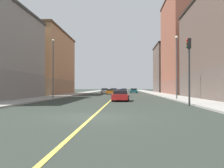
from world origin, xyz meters
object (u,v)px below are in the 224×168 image
at_px(building_left_far, 172,69).
at_px(car_red, 121,96).
at_px(building_left_mid, 189,45).
at_px(street_lamp_right_near, 53,63).
at_px(car_blue, 122,93).
at_px(car_white, 105,91).
at_px(street_lamp_left_near, 177,61).
at_px(building_right_midblock, 42,63).
at_px(car_silver, 114,91).
at_px(traffic_light_left_near, 189,62).
at_px(car_teal, 134,91).
at_px(car_black, 124,90).
at_px(car_orange, 110,92).

bearing_deg(building_left_far, car_red, -107.22).
distance_m(building_left_mid, building_left_far, 21.58).
bearing_deg(street_lamp_right_near, car_blue, 47.09).
bearing_deg(car_white, street_lamp_left_near, -71.27).
height_order(building_right_midblock, car_silver, building_right_midblock).
xyz_separation_m(traffic_light_left_near, street_lamp_left_near, (1.02, 10.02, 1.15)).
distance_m(building_left_mid, car_teal, 20.24).
bearing_deg(street_lamp_left_near, car_red, -159.06).
bearing_deg(car_teal, car_silver, -161.43).
height_order(car_silver, car_white, car_silver).
height_order(street_lamp_right_near, car_black, street_lamp_right_near).
distance_m(traffic_light_left_near, street_lamp_left_near, 10.14).
bearing_deg(street_lamp_left_near, car_teal, 96.36).
relative_size(building_right_midblock, car_silver, 5.32).
xyz_separation_m(car_white, car_blue, (5.10, -23.72, -0.02)).
xyz_separation_m(building_left_mid, street_lamp_left_near, (-8.41, -26.18, -6.49)).
xyz_separation_m(street_lamp_right_near, car_red, (9.67, -5.05, -4.46)).
bearing_deg(car_black, car_orange, -97.81).
bearing_deg(car_white, car_silver, -10.60).
xyz_separation_m(car_black, car_orange, (-3.14, -22.89, 0.01)).
bearing_deg(car_black, car_white, -114.34).
relative_size(building_right_midblock, car_red, 4.79).
height_order(traffic_light_left_near, car_silver, traffic_light_left_near).
distance_m(building_left_mid, traffic_light_left_near, 38.18).
height_order(street_lamp_right_near, car_teal, street_lamp_right_near).
bearing_deg(building_right_midblock, traffic_light_left_near, -53.00).
xyz_separation_m(building_left_far, building_right_midblock, (-33.61, -25.34, -0.56)).
xyz_separation_m(building_left_far, car_orange, (-18.50, -22.08, -6.94)).
bearing_deg(building_left_far, car_white, -151.90).
bearing_deg(street_lamp_right_near, car_white, 82.52).
height_order(car_white, car_teal, car_white).
bearing_deg(street_lamp_left_near, traffic_light_left_near, -95.79).
distance_m(building_right_midblock, car_red, 31.33).
bearing_deg(street_lamp_left_near, car_blue, 119.79).
relative_size(car_silver, car_white, 0.92).
bearing_deg(car_red, building_left_mid, 61.75).
bearing_deg(traffic_light_left_near, car_blue, 105.33).
distance_m(car_orange, car_teal, 13.71).
bearing_deg(building_right_midblock, building_left_far, 37.01).
distance_m(car_black, car_blue, 35.60).
xyz_separation_m(building_left_far, car_black, (-15.36, 0.81, -6.96)).
bearing_deg(traffic_light_left_near, car_orange, 104.39).
xyz_separation_m(traffic_light_left_near, car_black, (-5.93, 58.23, -3.23)).
xyz_separation_m(building_left_far, car_red, (-15.53, -50.12, -6.93)).
relative_size(car_blue, car_teal, 1.06).
bearing_deg(building_right_midblock, car_silver, 41.72).
bearing_deg(building_left_mid, street_lamp_right_near, -136.57).
xyz_separation_m(car_white, car_red, (5.20, -39.06, -0.02)).
height_order(building_left_mid, building_left_far, building_left_mid).
distance_m(building_left_far, car_blue, 38.76).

